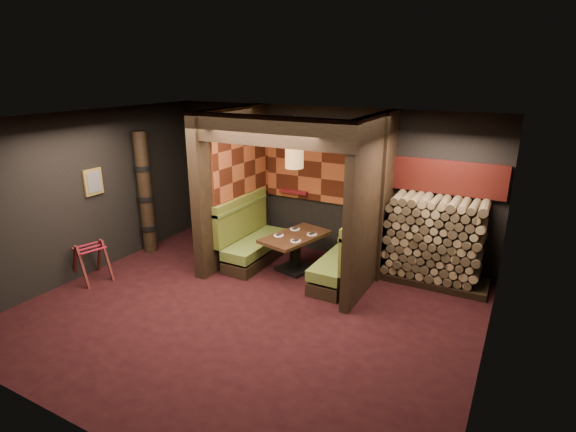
# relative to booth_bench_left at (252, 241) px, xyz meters

# --- Properties ---
(floor) EXTENTS (6.50, 5.50, 0.02)m
(floor) POSITION_rel_booth_bench_left_xyz_m (0.96, -1.65, -0.41)
(floor) COLOR black
(floor) RESTS_ON ground
(ceiling) EXTENTS (6.50, 5.50, 0.02)m
(ceiling) POSITION_rel_booth_bench_left_xyz_m (0.96, -1.65, 2.46)
(ceiling) COLOR black
(ceiling) RESTS_ON ground
(wall_back) EXTENTS (6.50, 0.02, 2.85)m
(wall_back) POSITION_rel_booth_bench_left_xyz_m (0.96, 1.11, 1.02)
(wall_back) COLOR black
(wall_back) RESTS_ON ground
(wall_front) EXTENTS (6.50, 0.02, 2.85)m
(wall_front) POSITION_rel_booth_bench_left_xyz_m (0.96, -4.41, 1.02)
(wall_front) COLOR black
(wall_front) RESTS_ON ground
(wall_left) EXTENTS (0.02, 5.50, 2.85)m
(wall_left) POSITION_rel_booth_bench_left_xyz_m (-2.30, -1.65, 1.02)
(wall_left) COLOR black
(wall_left) RESTS_ON ground
(wall_right) EXTENTS (0.02, 5.50, 2.85)m
(wall_right) POSITION_rel_booth_bench_left_xyz_m (4.22, -1.65, 1.02)
(wall_right) COLOR black
(wall_right) RESTS_ON ground
(partition_left) EXTENTS (0.20, 2.20, 2.85)m
(partition_left) POSITION_rel_booth_bench_left_xyz_m (-0.39, -0.00, 1.02)
(partition_left) COLOR black
(partition_left) RESTS_ON floor
(partition_right) EXTENTS (0.15, 2.10, 2.85)m
(partition_right) POSITION_rel_booth_bench_left_xyz_m (2.26, 0.05, 1.02)
(partition_right) COLOR black
(partition_right) RESTS_ON floor
(header_beam) EXTENTS (2.85, 0.18, 0.44)m
(header_beam) POSITION_rel_booth_bench_left_xyz_m (0.94, -0.95, 2.23)
(header_beam) COLOR black
(header_beam) RESTS_ON partition_left
(tapa_back_panel) EXTENTS (2.40, 0.06, 1.55)m
(tapa_back_panel) POSITION_rel_booth_bench_left_xyz_m (0.94, 1.06, 1.42)
(tapa_back_panel) COLOR brown
(tapa_back_panel) RESTS_ON wall_back
(tapa_side_panel) EXTENTS (0.04, 1.85, 1.45)m
(tapa_side_panel) POSITION_rel_booth_bench_left_xyz_m (-0.27, 0.17, 1.45)
(tapa_side_panel) COLOR brown
(tapa_side_panel) RESTS_ON partition_left
(lacquer_shelf) EXTENTS (0.60, 0.12, 0.07)m
(lacquer_shelf) POSITION_rel_booth_bench_left_xyz_m (0.36, 1.00, 0.78)
(lacquer_shelf) COLOR maroon
(lacquer_shelf) RESTS_ON wall_back
(booth_bench_left) EXTENTS (0.68, 1.60, 1.14)m
(booth_bench_left) POSITION_rel_booth_bench_left_xyz_m (0.00, 0.00, 0.00)
(booth_bench_left) COLOR black
(booth_bench_left) RESTS_ON floor
(booth_bench_right) EXTENTS (0.68, 1.60, 1.14)m
(booth_bench_right) POSITION_rel_booth_bench_left_xyz_m (1.89, 0.00, 0.00)
(booth_bench_right) COLOR black
(booth_bench_right) RESTS_ON floor
(dining_table) EXTENTS (0.98, 1.41, 0.67)m
(dining_table) POSITION_rel_booth_bench_left_xyz_m (0.91, 0.02, 0.04)
(dining_table) COLOR black
(dining_table) RESTS_ON floor
(place_settings) EXTENTS (0.67, 0.70, 0.03)m
(place_settings) POSITION_rel_booth_bench_left_xyz_m (0.91, 0.02, 0.29)
(place_settings) COLOR white
(place_settings) RESTS_ON dining_table
(pendant_lamp) EXTENTS (0.31, 0.31, 0.95)m
(pendant_lamp) POSITION_rel_booth_bench_left_xyz_m (0.91, -0.03, 1.73)
(pendant_lamp) COLOR olive
(pendant_lamp) RESTS_ON ceiling
(framed_picture) EXTENTS (0.05, 0.36, 0.46)m
(framed_picture) POSITION_rel_booth_bench_left_xyz_m (-2.25, -1.55, 1.22)
(framed_picture) COLOR olive
(framed_picture) RESTS_ON wall_left
(luggage_rack) EXTENTS (0.76, 0.63, 0.72)m
(luggage_rack) POSITION_rel_booth_bench_left_xyz_m (-2.01, -1.99, -0.04)
(luggage_rack) COLOR #471311
(luggage_rack) RESTS_ON floor
(totem_column) EXTENTS (0.31, 0.31, 2.40)m
(totem_column) POSITION_rel_booth_bench_left_xyz_m (-2.09, -0.55, 0.79)
(totem_column) COLOR black
(totem_column) RESTS_ON floor
(firewood_stack) EXTENTS (1.73, 0.70, 1.50)m
(firewood_stack) POSITION_rel_booth_bench_left_xyz_m (3.25, 0.70, 0.35)
(firewood_stack) COLOR black
(firewood_stack) RESTS_ON floor
(mosaic_header) EXTENTS (1.83, 0.10, 0.56)m
(mosaic_header) POSITION_rel_booth_bench_left_xyz_m (3.25, 1.03, 1.38)
(mosaic_header) COLOR maroon
(mosaic_header) RESTS_ON wall_back
(bay_front_post) EXTENTS (0.08, 0.08, 2.85)m
(bay_front_post) POSITION_rel_booth_bench_left_xyz_m (2.35, 0.31, 1.02)
(bay_front_post) COLOR black
(bay_front_post) RESTS_ON floor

